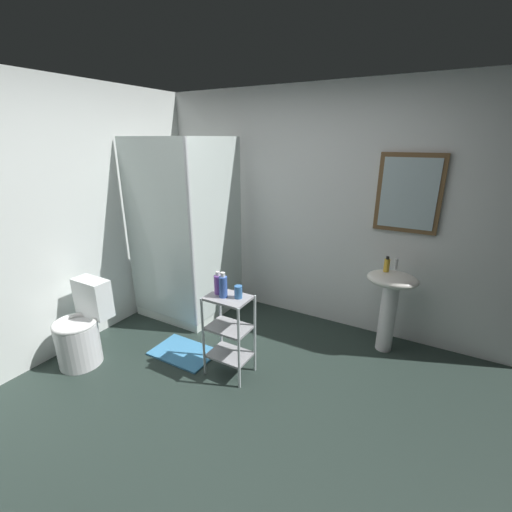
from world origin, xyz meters
name	(u,v)px	position (x,y,z in m)	size (l,w,h in m)	color
ground_plane	(219,416)	(0.00, 0.00, -0.01)	(4.20, 4.20, 0.02)	#24312C
wall_back	(315,209)	(0.01, 1.85, 1.25)	(4.20, 0.14, 2.50)	white
wall_left	(43,225)	(-1.85, 0.00, 1.25)	(0.10, 4.20, 2.50)	white
shower_stall	(190,276)	(-1.22, 1.18, 0.46)	(0.92, 0.92, 2.00)	white
pedestal_sink	(390,296)	(0.92, 1.52, 0.58)	(0.46, 0.37, 0.81)	white
sink_faucet	(396,264)	(0.92, 1.64, 0.86)	(0.03, 0.03, 0.10)	silver
toilet	(82,330)	(-1.48, -0.05, 0.31)	(0.37, 0.49, 0.76)	white
storage_cart	(229,329)	(-0.21, 0.47, 0.44)	(0.38, 0.28, 0.74)	silver
hand_soap_bottle	(387,265)	(0.85, 1.52, 0.87)	(0.05, 0.05, 0.15)	gold
conditioner_bottle_purple	(218,284)	(-0.31, 0.49, 0.83)	(0.07, 0.07, 0.20)	purple
shampoo_bottle_blue	(223,286)	(-0.24, 0.45, 0.84)	(0.07, 0.07, 0.22)	#375BB2
rinse_cup	(238,292)	(-0.12, 0.50, 0.79)	(0.07, 0.07, 0.11)	#3870B2
bath_mat	(184,352)	(-0.76, 0.48, 0.01)	(0.60, 0.40, 0.02)	teal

